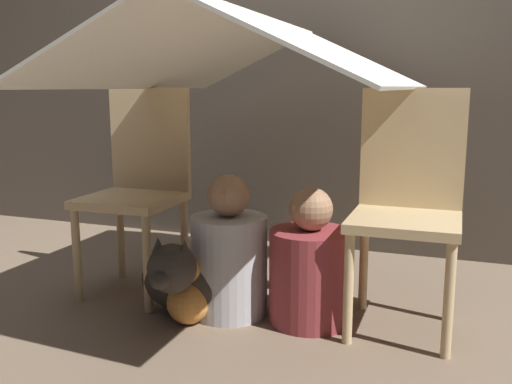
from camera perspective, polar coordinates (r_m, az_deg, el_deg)
The scene contains 9 objects.
ground_plane at distance 2.26m, azimuth -2.00°, elevation -13.75°, with size 8.80×8.80×0.00m, color #7A6651.
wall_back at distance 3.31m, azimuth 6.69°, elevation 16.02°, with size 7.00×0.05×2.50m.
chair_left at distance 2.63m, azimuth -11.59°, elevation 1.01°, with size 0.41×0.41×0.92m.
chair_right at distance 2.25m, azimuth 14.92°, elevation -0.71°, with size 0.40×0.40×0.92m.
sheet_canopy at distance 2.27m, azimuth 0.00°, elevation 13.92°, with size 1.19×1.55×0.28m.
person_front at distance 2.35m, azimuth -2.69°, elevation -6.59°, with size 0.31×0.31×0.58m.
person_second at distance 2.28m, azimuth 5.42°, elevation -7.68°, with size 0.32×0.32×0.55m.
dog at distance 2.34m, azimuth -6.72°, elevation -8.72°, with size 0.47×0.42×0.37m.
plush_toy at distance 2.31m, azimuth -6.79°, elevation -10.35°, with size 0.17×0.17×0.27m.
Camera 1 is at (0.78, -1.91, 0.93)m, focal length 40.00 mm.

